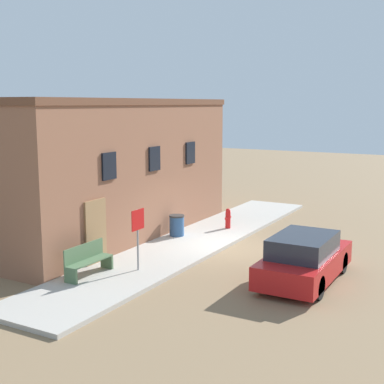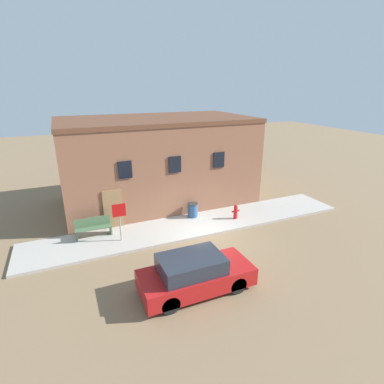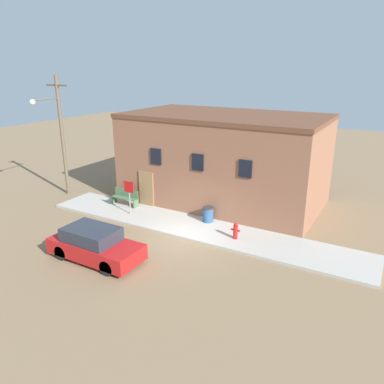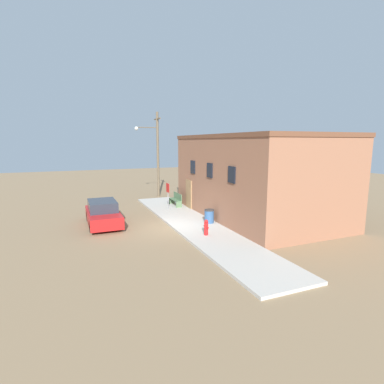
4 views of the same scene
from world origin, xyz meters
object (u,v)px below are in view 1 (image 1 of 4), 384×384
fire_hydrant (228,218)px  trash_bin (177,225)px  parked_car (304,259)px  stop_sign (138,228)px  bench (88,260)px

fire_hydrant → trash_bin: bearing=150.4°
trash_bin → parked_car: parked_car is taller
fire_hydrant → trash_bin: size_ratio=1.02×
fire_hydrant → trash_bin: (-2.12, 1.20, -0.01)m
stop_sign → parked_car: (1.84, -4.69, -0.77)m
bench → parked_car: 6.47m
bench → parked_car: parked_car is taller
trash_bin → parked_car: size_ratio=0.19×
stop_sign → bench: stop_sign is taller
fire_hydrant → stop_sign: stop_sign is taller
bench → parked_car: bearing=-62.3°
fire_hydrant → bench: bench is taller
fire_hydrant → parked_car: parked_car is taller
bench → trash_bin: size_ratio=2.13×
trash_bin → stop_sign: bearing=-164.5°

